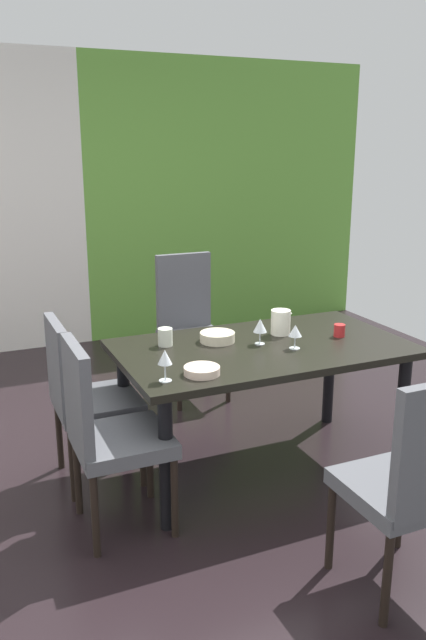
{
  "coord_description": "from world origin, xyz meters",
  "views": [
    {
      "loc": [
        -1.24,
        -2.8,
        1.81
      ],
      "look_at": [
        0.13,
        0.34,
        0.85
      ],
      "focal_mm": 35.0,
      "sensor_mm": 36.0,
      "label": 1
    }
  ],
  "objects_px": {
    "cup_right": "(165,337)",
    "chair_left_near": "(105,428)",
    "dining_table": "(262,360)",
    "chair_head_far": "(189,321)",
    "serving_bowl_center": "(202,371)",
    "pitcher_east": "(281,322)",
    "cup_near_window": "(339,330)",
    "serving_bowl_north": "(217,337)",
    "wine_glass_left": "(260,326)",
    "chair_left_far": "(83,392)",
    "chair_head_near": "(415,478)",
    "wine_glass_near_shelf": "(295,331)",
    "wine_glass_south": "(165,358)"
  },
  "relations": [
    {
      "from": "chair_left_far",
      "to": "serving_bowl_center",
      "type": "height_order",
      "value": "chair_left_far"
    },
    {
      "from": "dining_table",
      "to": "wine_glass_near_shelf",
      "type": "bearing_deg",
      "value": -43.09
    },
    {
      "from": "chair_head_far",
      "to": "chair_left_far",
      "type": "xyz_separation_m",
      "value": [
        -1.0,
        -0.96,
        -0.04
      ]
    },
    {
      "from": "chair_head_near",
      "to": "wine_glass_south",
      "type": "xyz_separation_m",
      "value": [
        -0.72,
        0.91,
        0.31
      ]
    },
    {
      "from": "serving_bowl_north",
      "to": "wine_glass_left",
      "type": "bearing_deg",
      "value": -34.45
    },
    {
      "from": "chair_head_far",
      "to": "cup_right",
      "type": "distance_m",
      "value": 1.16
    },
    {
      "from": "wine_glass_south",
      "to": "wine_glass_near_shelf",
      "type": "bearing_deg",
      "value": 12.32
    },
    {
      "from": "dining_table",
      "to": "chair_head_near",
      "type": "height_order",
      "value": "chair_head_near"
    },
    {
      "from": "serving_bowl_north",
      "to": "cup_right",
      "type": "distance_m",
      "value": 0.3
    },
    {
      "from": "wine_glass_left",
      "to": "cup_right",
      "type": "relative_size",
      "value": 1.48
    },
    {
      "from": "serving_bowl_north",
      "to": "cup_near_window",
      "type": "distance_m",
      "value": 0.71
    },
    {
      "from": "wine_glass_near_shelf",
      "to": "cup_right",
      "type": "distance_m",
      "value": 0.71
    },
    {
      "from": "cup_right",
      "to": "chair_left_near",
      "type": "bearing_deg",
      "value": -135.21
    },
    {
      "from": "cup_near_window",
      "to": "dining_table",
      "type": "bearing_deg",
      "value": 176.25
    },
    {
      "from": "chair_left_near",
      "to": "serving_bowl_north",
      "type": "bearing_deg",
      "value": 118.57
    },
    {
      "from": "wine_glass_south",
      "to": "serving_bowl_center",
      "type": "xyz_separation_m",
      "value": [
        0.19,
        0.01,
        -0.09
      ]
    },
    {
      "from": "dining_table",
      "to": "wine_glass_south",
      "type": "bearing_deg",
      "value": -156.12
    },
    {
      "from": "wine_glass_left",
      "to": "wine_glass_south",
      "type": "bearing_deg",
      "value": -154.26
    },
    {
      "from": "chair_head_far",
      "to": "pitcher_east",
      "type": "height_order",
      "value": "chair_head_far"
    },
    {
      "from": "chair_left_near",
      "to": "cup_near_window",
      "type": "height_order",
      "value": "chair_left_near"
    },
    {
      "from": "chair_left_far",
      "to": "serving_bowl_north",
      "type": "distance_m",
      "value": 0.8
    },
    {
      "from": "dining_table",
      "to": "wine_glass_south",
      "type": "relative_size",
      "value": 10.39
    },
    {
      "from": "chair_left_far",
      "to": "serving_bowl_north",
      "type": "relative_size",
      "value": 4.74
    },
    {
      "from": "chair_head_far",
      "to": "serving_bowl_north",
      "type": "height_order",
      "value": "chair_head_far"
    },
    {
      "from": "chair_head_far",
      "to": "serving_bowl_center",
      "type": "xyz_separation_m",
      "value": [
        -0.52,
        -1.5,
        0.2
      ]
    },
    {
      "from": "chair_head_far",
      "to": "chair_left_near",
      "type": "relative_size",
      "value": 1.09
    },
    {
      "from": "dining_table",
      "to": "pitcher_east",
      "type": "height_order",
      "value": "pitcher_east"
    },
    {
      "from": "dining_table",
      "to": "cup_near_window",
      "type": "bearing_deg",
      "value": -3.75
    },
    {
      "from": "dining_table",
      "to": "chair_head_far",
      "type": "relative_size",
      "value": 1.53
    },
    {
      "from": "chair_left_near",
      "to": "wine_glass_left",
      "type": "distance_m",
      "value": 1.04
    },
    {
      "from": "chair_head_near",
      "to": "wine_glass_left",
      "type": "distance_m",
      "value": 1.27
    },
    {
      "from": "dining_table",
      "to": "chair_left_far",
      "type": "distance_m",
      "value": 1.0
    },
    {
      "from": "cup_near_window",
      "to": "chair_left_near",
      "type": "bearing_deg",
      "value": -171.31
    },
    {
      "from": "wine_glass_near_shelf",
      "to": "serving_bowl_center",
      "type": "xyz_separation_m",
      "value": [
        -0.62,
        -0.16,
        -0.08
      ]
    },
    {
      "from": "chair_left_far",
      "to": "cup_near_window",
      "type": "xyz_separation_m",
      "value": [
        1.44,
        -0.28,
        0.25
      ]
    },
    {
      "from": "chair_head_near",
      "to": "wine_glass_south",
      "type": "height_order",
      "value": "chair_head_near"
    },
    {
      "from": "chair_head_far",
      "to": "wine_glass_near_shelf",
      "type": "relative_size",
      "value": 7.79
    },
    {
      "from": "wine_glass_near_shelf",
      "to": "serving_bowl_north",
      "type": "bearing_deg",
      "value": 139.87
    },
    {
      "from": "serving_bowl_center",
      "to": "cup_right",
      "type": "relative_size",
      "value": 1.79
    },
    {
      "from": "wine_glass_near_shelf",
      "to": "chair_head_near",
      "type": "bearing_deg",
      "value": -94.64
    },
    {
      "from": "chair_left_near",
      "to": "pitcher_east",
      "type": "relative_size",
      "value": 6.55
    },
    {
      "from": "dining_table",
      "to": "chair_head_far",
      "type": "distance_m",
      "value": 1.22
    },
    {
      "from": "chair_left_far",
      "to": "serving_bowl_north",
      "type": "xyz_separation_m",
      "value": [
        0.76,
        -0.09,
        0.24
      ]
    },
    {
      "from": "chair_head_far",
      "to": "wine_glass_south",
      "type": "relative_size",
      "value": 6.78
    },
    {
      "from": "dining_table",
      "to": "wine_glass_south",
      "type": "height_order",
      "value": "wine_glass_south"
    },
    {
      "from": "chair_left_near",
      "to": "chair_left_far",
      "type": "relative_size",
      "value": 1.03
    },
    {
      "from": "chair_head_far",
      "to": "cup_right",
      "type": "relative_size",
      "value": 10.6
    },
    {
      "from": "cup_near_window",
      "to": "pitcher_east",
      "type": "distance_m",
      "value": 0.34
    },
    {
      "from": "chair_head_near",
      "to": "serving_bowl_center",
      "type": "distance_m",
      "value": 1.08
    },
    {
      "from": "wine_glass_left",
      "to": "serving_bowl_center",
      "type": "relative_size",
      "value": 0.83
    }
  ]
}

